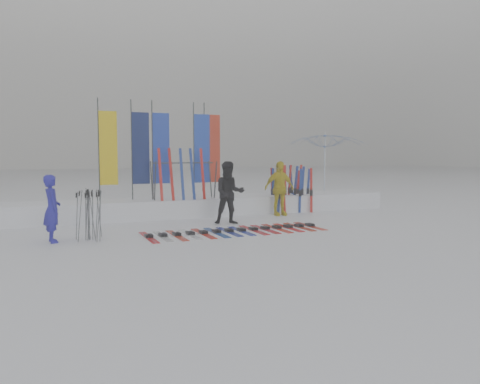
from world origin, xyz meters
name	(u,v)px	position (x,y,z in m)	size (l,w,h in m)	color
ground	(258,237)	(0.00, 0.00, 0.00)	(120.00, 120.00, 0.00)	white
snow_bank	(200,206)	(0.00, 4.60, 0.30)	(14.00, 1.60, 0.60)	white
person_blue	(52,209)	(-4.72, 1.25, 0.79)	(0.58, 0.38, 1.59)	#1E1B9E
person_black	(229,193)	(0.15, 2.28, 0.92)	(0.90, 0.70, 1.85)	black
person_yellow	(279,188)	(2.43, 3.44, 0.91)	(1.07, 0.45, 1.83)	#D7C30E
tent_canopy	(326,167)	(6.18, 6.25, 1.52)	(3.31, 3.37, 3.03)	white
ski_row	(235,230)	(-0.23, 0.96, 0.04)	(4.81, 1.69, 0.07)	#BA0E11
pole_cluster	(90,215)	(-3.88, 1.20, 0.60)	(0.63, 0.77, 1.24)	#595B60
feather_flags	(165,149)	(-1.13, 4.72, 2.24)	(4.05, 0.12, 3.20)	#383A3F
ski_rack	(184,175)	(-0.66, 4.20, 1.38)	(2.04, 0.80, 1.23)	#383A3F
upright_skis	(291,190)	(3.31, 4.20, 0.79)	(1.72, 1.16, 1.68)	navy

